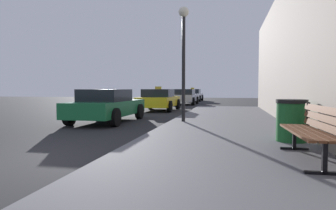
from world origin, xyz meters
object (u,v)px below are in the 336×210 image
object	(u,v)px
trash_bin	(291,120)
car_yellow	(159,100)
street_lamp	(184,42)
car_green	(107,105)
car_silver	(185,97)
bench	(314,128)
car_white	(193,95)

from	to	relation	value
trash_bin	car_yellow	bearing A→B (deg)	117.75
street_lamp	car_green	distance (m)	3.84
street_lamp	car_silver	distance (m)	14.48
car_green	car_silver	xyz separation A→B (m)	(0.98, 13.62, 0.00)
bench	car_yellow	world-z (taller)	car_yellow
trash_bin	car_silver	distance (m)	18.27
car_silver	car_white	size ratio (longest dim) A/B	1.01
car_green	car_white	size ratio (longest dim) A/B	0.99
bench	trash_bin	xyz separation A→B (m)	(0.00, 1.76, -0.06)
trash_bin	car_yellow	xyz separation A→B (m)	(-5.46, 10.38, 0.04)
street_lamp	car_silver	world-z (taller)	street_lamp
car_green	car_white	distance (m)	20.56
bench	car_silver	xyz separation A→B (m)	(-4.99, 19.34, -0.02)
street_lamp	car_yellow	xyz separation A→B (m)	(-2.57, 6.96, -2.24)
bench	car_yellow	size ratio (longest dim) A/B	0.46
car_white	car_silver	bearing A→B (deg)	-88.23
trash_bin	car_silver	world-z (taller)	car_silver
car_yellow	car_white	bearing A→B (deg)	88.96
bench	car_green	distance (m)	8.26
car_silver	car_yellow	bearing A→B (deg)	-93.73
trash_bin	street_lamp	world-z (taller)	street_lamp
trash_bin	car_silver	xyz separation A→B (m)	(-4.99, 17.58, 0.04)
trash_bin	car_yellow	world-z (taller)	car_yellow
car_green	car_white	world-z (taller)	car_white
bench	car_white	xyz separation A→B (m)	(-5.21, 26.26, -0.02)
trash_bin	car_white	distance (m)	25.05
bench	car_green	xyz separation A→B (m)	(-5.97, 5.72, -0.02)
street_lamp	car_yellow	distance (m)	7.75
car_yellow	car_white	distance (m)	14.12
trash_bin	car_green	distance (m)	7.16
car_yellow	car_silver	xyz separation A→B (m)	(0.47, 7.20, -0.00)
car_green	bench	bearing A→B (deg)	-43.78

